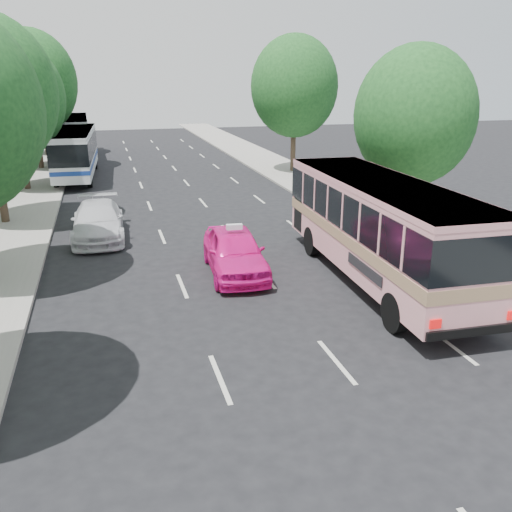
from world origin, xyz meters
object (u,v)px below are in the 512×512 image
object	(u,v)px
pink_bus	(380,220)
tour_coach_rear	(73,133)
tour_coach_front	(75,149)
white_pickup	(98,221)
pink_taxi	(235,251)

from	to	relation	value
pink_bus	tour_coach_rear	bearing A→B (deg)	110.18
pink_bus	tour_coach_rear	distance (m)	34.98
tour_coach_front	tour_coach_rear	distance (m)	10.12
white_pickup	tour_coach_front	xyz separation A→B (m)	(-1.31, 15.31, 1.17)
pink_taxi	white_pickup	distance (m)	7.39
pink_taxi	tour_coach_rear	distance (m)	31.88
tour_coach_front	tour_coach_rear	bearing A→B (deg)	95.13
tour_coach_rear	tour_coach_front	bearing A→B (deg)	-88.68
white_pickup	tour_coach_rear	distance (m)	25.52
tour_coach_front	white_pickup	bearing A→B (deg)	-82.77
pink_taxi	tour_coach_rear	size ratio (longest dim) A/B	0.42
white_pickup	pink_bus	bearing A→B (deg)	-39.99
tour_coach_rear	white_pickup	bearing A→B (deg)	-87.41
pink_bus	tour_coach_rear	xyz separation A→B (m)	(-10.80, 33.27, -0.11)
pink_taxi	tour_coach_front	xyz separation A→B (m)	(-5.89, 21.11, 1.11)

